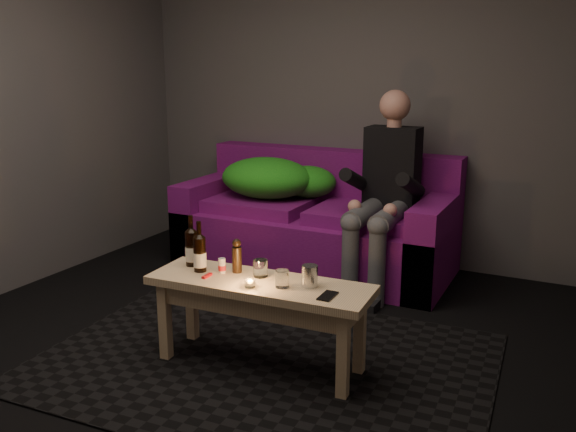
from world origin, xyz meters
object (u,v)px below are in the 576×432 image
Objects in this scene: sofa at (317,227)px; steel_cup at (310,276)px; beer_bottle_a at (192,247)px; coffee_table at (260,296)px; person at (384,188)px; beer_bottle_b at (200,253)px.

sofa reaches higher than steel_cup.
sofa is 1.68m from beer_bottle_a.
coffee_table is 4.21× the size of beer_bottle_a.
person reaches higher than steel_cup.
sofa reaches higher than beer_bottle_b.
beer_bottle_a is 1.03× the size of beer_bottle_b.
person is at bearing 82.81° from coffee_table.
beer_bottle_a is at bearing 179.34° from steel_cup.
sofa is 7.33× the size of beer_bottle_a.
sofa is 18.97× the size of steel_cup.
sofa reaches higher than coffee_table.
beer_bottle_a is (-0.67, -1.48, -0.14)m from person.
person reaches higher than sofa.
person is 1.51m from steel_cup.
person is 1.16× the size of coffee_table.
steel_cup is (0.69, -1.67, 0.22)m from sofa.
steel_cup is at bearing 4.80° from beer_bottle_b.
sofa is at bearing 163.90° from person.
person is 12.66× the size of steel_cup.
coffee_table is (0.42, -1.71, 0.07)m from sofa.
beer_bottle_b is (-0.57, -1.55, -0.14)m from person.
person reaches higher than beer_bottle_a.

